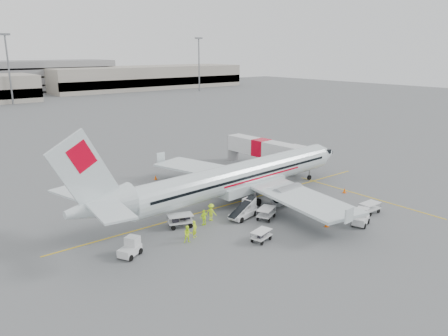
{
  "coord_description": "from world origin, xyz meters",
  "views": [
    {
      "loc": [
        -31.19,
        -36.63,
        17.28
      ],
      "look_at": [
        0.0,
        2.0,
        3.8
      ],
      "focal_mm": 35.0,
      "sensor_mm": 36.0,
      "label": 1
    }
  ],
  "objects": [
    {
      "name": "cone_nose",
      "position": [
        13.05,
        -5.8,
        0.33
      ],
      "size": [
        0.41,
        0.41,
        0.67
      ],
      "primitive_type": "cone",
      "color": "#FD5A04",
      "rests_on": "ground"
    },
    {
      "name": "jet_bridge",
      "position": [
        13.47,
        9.7,
        2.15
      ],
      "size": [
        4.07,
        16.51,
        4.29
      ],
      "primitive_type": null,
      "rotation": [
        0.0,
        0.0,
        0.06
      ],
      "color": "silver",
      "rests_on": "ground"
    },
    {
      "name": "stripe_lead",
      "position": [
        0.0,
        0.0,
        0.01
      ],
      "size": [
        44.0,
        0.2,
        0.01
      ],
      "primitive_type": "cube",
      "color": "yellow",
      "rests_on": "ground"
    },
    {
      "name": "cone_stbd",
      "position": [
        2.63,
        -11.26,
        0.31
      ],
      "size": [
        0.39,
        0.39,
        0.63
      ],
      "primitive_type": "cone",
      "color": "#FD5A04",
      "rests_on": "ground"
    },
    {
      "name": "cone_port",
      "position": [
        -2.35,
        14.1,
        0.33
      ],
      "size": [
        0.4,
        0.4,
        0.65
      ],
      "primitive_type": "cone",
      "color": "#FD5A04",
      "rests_on": "ground"
    },
    {
      "name": "mast_center",
      "position": [
        5.0,
        118.0,
        11.0
      ],
      "size": [
        3.2,
        1.2,
        22.0
      ],
      "primitive_type": null,
      "color": "slate",
      "rests_on": "ground"
    },
    {
      "name": "crew_a",
      "position": [
        -9.24,
        -5.01,
        0.85
      ],
      "size": [
        0.74,
        0.66,
        1.71
      ],
      "primitive_type": "imported",
      "rotation": [
        0.0,
        0.0,
        0.51
      ],
      "color": "#B7DE1B",
      "rests_on": "ground"
    },
    {
      "name": "mast_east",
      "position": [
        80.0,
        118.0,
        11.0
      ],
      "size": [
        3.2,
        1.2,
        22.0
      ],
      "primitive_type": null,
      "color": "slate",
      "rests_on": "ground"
    },
    {
      "name": "cart_loaded_a",
      "position": [
        -4.9,
        -9.61,
        0.54
      ],
      "size": [
        2.3,
        1.69,
        1.08
      ],
      "primitive_type": null,
      "rotation": [
        0.0,
        0.0,
        0.25
      ],
      "color": "silver",
      "rests_on": "ground"
    },
    {
      "name": "cart_loaded_b",
      "position": [
        -8.88,
        -2.0,
        0.65
      ],
      "size": [
        2.86,
        2.23,
        1.31
      ],
      "primitive_type": null,
      "rotation": [
        0.0,
        0.0,
        -0.34
      ],
      "color": "silver",
      "rests_on": "ground"
    },
    {
      "name": "ground",
      "position": [
        0.0,
        0.0,
        0.0
      ],
      "size": [
        360.0,
        360.0,
        0.0
      ],
      "primitive_type": "plane",
      "color": "#56595B"
    },
    {
      "name": "tug_mid",
      "position": [
        -1.59,
        -3.8,
        0.88
      ],
      "size": [
        2.5,
        1.76,
        1.76
      ],
      "primitive_type": null,
      "rotation": [
        0.0,
        0.0,
        0.22
      ],
      "color": "silver",
      "rests_on": "ground"
    },
    {
      "name": "tug_aft",
      "position": [
        -15.88,
        -4.69,
        0.82
      ],
      "size": [
        2.44,
        2.07,
        1.63
      ],
      "primitive_type": null,
      "rotation": [
        0.0,
        0.0,
        0.49
      ],
      "color": "silver",
      "rests_on": "ground"
    },
    {
      "name": "cart_empty_b",
      "position": [
        9.31,
        -11.81,
        0.6
      ],
      "size": [
        2.31,
        1.38,
        1.2
      ],
      "primitive_type": null,
      "rotation": [
        0.0,
        0.0,
        -0.0
      ],
      "color": "silver",
      "rests_on": "ground"
    },
    {
      "name": "cart_empty_a",
      "position": [
        -0.7,
        -5.92,
        0.62
      ],
      "size": [
        2.74,
        2.29,
        1.23
      ],
      "primitive_type": null,
      "rotation": [
        0.0,
        0.0,
        0.45
      ],
      "color": "silver",
      "rests_on": "ground"
    },
    {
      "name": "aircraft",
      "position": [
        0.91,
        -0.11,
        5.35
      ],
      "size": [
        40.64,
        32.77,
        10.71
      ],
      "primitive_type": null,
      "rotation": [
        0.0,
        0.0,
        0.06
      ],
      "color": "silver",
      "rests_on": "ground"
    },
    {
      "name": "belt_loader",
      "position": [
        -2.33,
        -4.15,
        1.25
      ],
      "size": [
        4.86,
        2.66,
        2.49
      ],
      "primitive_type": null,
      "rotation": [
        0.0,
        0.0,
        0.21
      ],
      "color": "silver",
      "rests_on": "ground"
    },
    {
      "name": "crew_c",
      "position": [
        -5.41,
        -2.58,
        0.92
      ],
      "size": [
        1.11,
        1.36,
        1.84
      ],
      "primitive_type": "imported",
      "rotation": [
        0.0,
        0.0,
        1.99
      ],
      "color": "#B7DE1B",
      "rests_on": "ground"
    },
    {
      "name": "crew_b",
      "position": [
        -10.39,
        -5.57,
        0.83
      ],
      "size": [
        0.98,
        0.89,
        1.66
      ],
      "primitive_type": "imported",
      "rotation": [
        0.0,
        0.0,
        -0.38
      ],
      "color": "#B7DE1B",
      "rests_on": "ground"
    },
    {
      "name": "stripe_cross",
      "position": [
        14.0,
        -8.0,
        0.01
      ],
      "size": [
        0.2,
        20.0,
        0.01
      ],
      "primitive_type": "cube",
      "color": "yellow",
      "rests_on": "ground"
    },
    {
      "name": "parking_garage",
      "position": [
        25.0,
        160.0,
        7.0
      ],
      "size": [
        62.0,
        24.0,
        14.0
      ],
      "primitive_type": null,
      "color": "slate",
      "rests_on": "ground"
    },
    {
      "name": "tug_fore",
      "position": [
        5.67,
        -13.14,
        0.84
      ],
      "size": [
        2.47,
        1.91,
        1.68
      ],
      "primitive_type": null,
      "rotation": [
        0.0,
        0.0,
        0.35
      ],
      "color": "silver",
      "rests_on": "ground"
    },
    {
      "name": "terminal_east",
      "position": [
        70.0,
        145.0,
        5.0
      ],
      "size": [
        90.0,
        26.0,
        10.0
      ],
      "primitive_type": null,
      "color": "gray",
      "rests_on": "ground"
    },
    {
      "name": "crew_d",
      "position": [
        -6.75,
        -3.14,
        0.83
      ],
      "size": [
        0.98,
        0.43,
        1.67
      ],
      "primitive_type": "imported",
      "rotation": [
        0.0,
        0.0,
        3.12
      ],
      "color": "#B7DE1B",
      "rests_on": "ground"
    }
  ]
}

